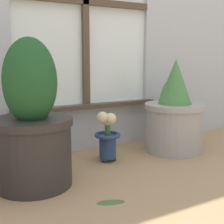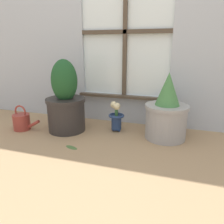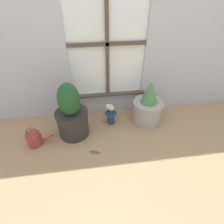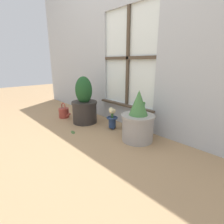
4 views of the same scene
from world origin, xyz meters
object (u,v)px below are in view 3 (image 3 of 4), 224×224
at_px(potted_plant_left, 72,115).
at_px(potted_plant_right, 148,107).
at_px(flower_vase, 111,113).
at_px(watering_can, 34,139).

bearing_deg(potted_plant_left, potted_plant_right, 6.16).
height_order(flower_vase, watering_can, flower_vase).
bearing_deg(flower_vase, watering_can, -164.52).
distance_m(potted_plant_right, flower_vase, 0.43).
distance_m(potted_plant_left, potted_plant_right, 0.85).
height_order(potted_plant_left, watering_can, potted_plant_left).
bearing_deg(potted_plant_right, flower_vase, 176.40).
distance_m(potted_plant_left, watering_can, 0.45).
height_order(potted_plant_right, flower_vase, potted_plant_right).
bearing_deg(watering_can, flower_vase, 15.48).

